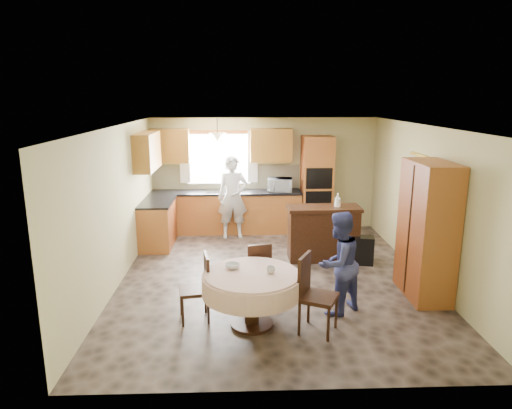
{
  "coord_description": "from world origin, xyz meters",
  "views": [
    {
      "loc": [
        -0.55,
        -7.12,
        2.96
      ],
      "look_at": [
        -0.27,
        0.3,
        1.19
      ],
      "focal_mm": 32.0,
      "sensor_mm": 36.0,
      "label": 1
    }
  ],
  "objects_px": {
    "dining_table": "(252,285)",
    "person_sink": "(233,197)",
    "cupboard": "(427,230)",
    "oven_tower": "(317,184)",
    "sideboard": "(323,235)",
    "chair_back": "(258,268)",
    "chair_left": "(199,284)",
    "person_dining": "(338,263)",
    "chair_right": "(313,290)"
  },
  "relations": [
    {
      "from": "person_dining",
      "to": "oven_tower",
      "type": "bearing_deg",
      "value": -132.28
    },
    {
      "from": "chair_left",
      "to": "person_dining",
      "type": "height_order",
      "value": "person_dining"
    },
    {
      "from": "oven_tower",
      "to": "person_sink",
      "type": "bearing_deg",
      "value": -168.04
    },
    {
      "from": "chair_back",
      "to": "sideboard",
      "type": "bearing_deg",
      "value": -141.13
    },
    {
      "from": "chair_left",
      "to": "cupboard",
      "type": "bearing_deg",
      "value": 90.76
    },
    {
      "from": "chair_left",
      "to": "dining_table",
      "type": "bearing_deg",
      "value": 63.26
    },
    {
      "from": "chair_left",
      "to": "person_dining",
      "type": "bearing_deg",
      "value": 83.75
    },
    {
      "from": "chair_back",
      "to": "person_sink",
      "type": "height_order",
      "value": "person_sink"
    },
    {
      "from": "oven_tower",
      "to": "dining_table",
      "type": "xyz_separation_m",
      "value": [
        -1.55,
        -4.3,
        -0.49
      ]
    },
    {
      "from": "dining_table",
      "to": "person_sink",
      "type": "bearing_deg",
      "value": 94.28
    },
    {
      "from": "dining_table",
      "to": "chair_left",
      "type": "relative_size",
      "value": 1.42
    },
    {
      "from": "sideboard",
      "to": "person_dining",
      "type": "relative_size",
      "value": 0.91
    },
    {
      "from": "dining_table",
      "to": "person_sink",
      "type": "height_order",
      "value": "person_sink"
    },
    {
      "from": "dining_table",
      "to": "person_sink",
      "type": "distance_m",
      "value": 3.93
    },
    {
      "from": "chair_back",
      "to": "person_dining",
      "type": "bearing_deg",
      "value": 142.2
    },
    {
      "from": "person_dining",
      "to": "person_sink",
      "type": "bearing_deg",
      "value": -104.56
    },
    {
      "from": "oven_tower",
      "to": "chair_back",
      "type": "distance_m",
      "value": 3.8
    },
    {
      "from": "sideboard",
      "to": "dining_table",
      "type": "xyz_separation_m",
      "value": [
        -1.38,
        -2.47,
        0.1
      ]
    },
    {
      "from": "oven_tower",
      "to": "dining_table",
      "type": "bearing_deg",
      "value": -109.8
    },
    {
      "from": "dining_table",
      "to": "chair_back",
      "type": "bearing_deg",
      "value": 82.2
    },
    {
      "from": "sideboard",
      "to": "dining_table",
      "type": "bearing_deg",
      "value": -120.15
    },
    {
      "from": "oven_tower",
      "to": "sideboard",
      "type": "relative_size",
      "value": 1.61
    },
    {
      "from": "oven_tower",
      "to": "chair_left",
      "type": "relative_size",
      "value": 2.33
    },
    {
      "from": "dining_table",
      "to": "chair_back",
      "type": "relative_size",
      "value": 1.48
    },
    {
      "from": "dining_table",
      "to": "chair_right",
      "type": "xyz_separation_m",
      "value": [
        0.77,
        -0.16,
        -0.01
      ]
    },
    {
      "from": "oven_tower",
      "to": "sideboard",
      "type": "xyz_separation_m",
      "value": [
        -0.17,
        -1.83,
        -0.59
      ]
    },
    {
      "from": "person_sink",
      "to": "oven_tower",
      "type": "bearing_deg",
      "value": 6.22
    },
    {
      "from": "person_dining",
      "to": "chair_right",
      "type": "bearing_deg",
      "value": 11.98
    },
    {
      "from": "dining_table",
      "to": "cupboard",
      "type": "bearing_deg",
      "value": 18.15
    },
    {
      "from": "cupboard",
      "to": "chair_back",
      "type": "xyz_separation_m",
      "value": [
        -2.5,
        -0.02,
        -0.54
      ]
    },
    {
      "from": "sideboard",
      "to": "chair_back",
      "type": "distance_m",
      "value": 2.06
    },
    {
      "from": "sideboard",
      "to": "person_dining",
      "type": "distance_m",
      "value": 2.15
    },
    {
      "from": "cupboard",
      "to": "person_sink",
      "type": "height_order",
      "value": "cupboard"
    },
    {
      "from": "oven_tower",
      "to": "chair_back",
      "type": "relative_size",
      "value": 2.43
    },
    {
      "from": "sideboard",
      "to": "person_sink",
      "type": "xyz_separation_m",
      "value": [
        -1.67,
        1.44,
        0.4
      ]
    },
    {
      "from": "chair_left",
      "to": "chair_back",
      "type": "bearing_deg",
      "value": 117.45
    },
    {
      "from": "oven_tower",
      "to": "chair_back",
      "type": "height_order",
      "value": "oven_tower"
    },
    {
      "from": "chair_right",
      "to": "person_sink",
      "type": "xyz_separation_m",
      "value": [
        -1.06,
        4.07,
        0.31
      ]
    },
    {
      "from": "chair_back",
      "to": "cupboard",
      "type": "bearing_deg",
      "value": 167.19
    },
    {
      "from": "oven_tower",
      "to": "dining_table",
      "type": "height_order",
      "value": "oven_tower"
    },
    {
      "from": "oven_tower",
      "to": "person_dining",
      "type": "xyz_separation_m",
      "value": [
        -0.35,
        -3.96,
        -0.33
      ]
    },
    {
      "from": "person_sink",
      "to": "person_dining",
      "type": "bearing_deg",
      "value": -73.07
    },
    {
      "from": "chair_right",
      "to": "person_sink",
      "type": "distance_m",
      "value": 4.22
    },
    {
      "from": "oven_tower",
      "to": "sideboard",
      "type": "height_order",
      "value": "oven_tower"
    },
    {
      "from": "chair_right",
      "to": "person_sink",
      "type": "bearing_deg",
      "value": 41.13
    },
    {
      "from": "chair_back",
      "to": "chair_right",
      "type": "distance_m",
      "value": 1.19
    },
    {
      "from": "cupboard",
      "to": "dining_table",
      "type": "xyz_separation_m",
      "value": [
        -2.62,
        -0.86,
        -0.45
      ]
    },
    {
      "from": "oven_tower",
      "to": "cupboard",
      "type": "relative_size",
      "value": 1.04
    },
    {
      "from": "chair_back",
      "to": "oven_tower",
      "type": "bearing_deg",
      "value": -125.83
    },
    {
      "from": "cupboard",
      "to": "dining_table",
      "type": "height_order",
      "value": "cupboard"
    }
  ]
}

